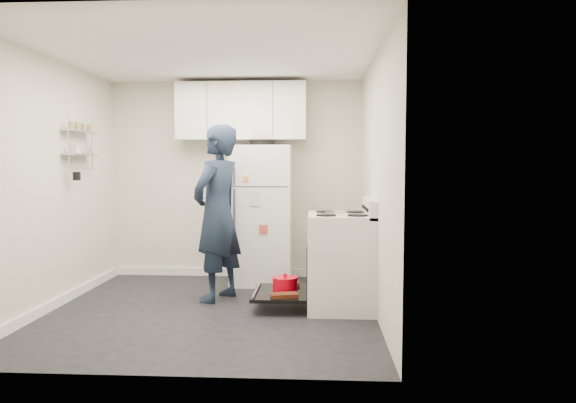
# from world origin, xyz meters

# --- Properties ---
(room) EXTENTS (3.21, 3.21, 2.51)m
(room) POSITION_xyz_m (-0.03, 0.03, 1.21)
(room) COLOR black
(room) RESTS_ON ground
(electric_range) EXTENTS (0.66, 0.76, 1.10)m
(electric_range) POSITION_xyz_m (1.26, 0.15, 0.47)
(electric_range) COLOR silver
(electric_range) RESTS_ON ground
(open_oven_door) EXTENTS (0.55, 0.70, 0.21)m
(open_oven_door) POSITION_xyz_m (0.69, 0.17, 0.18)
(open_oven_door) COLOR black
(open_oven_door) RESTS_ON ground
(refrigerator) EXTENTS (0.72, 0.74, 1.74)m
(refrigerator) POSITION_xyz_m (0.37, 1.25, 0.84)
(refrigerator) COLOR white
(refrigerator) RESTS_ON ground
(upper_cabinets) EXTENTS (1.60, 0.33, 0.70)m
(upper_cabinets) POSITION_xyz_m (0.10, 1.43, 2.10)
(upper_cabinets) COLOR silver
(upper_cabinets) RESTS_ON room
(wall_shelf_rack) EXTENTS (0.14, 0.60, 0.61)m
(wall_shelf_rack) POSITION_xyz_m (-1.52, 0.49, 1.68)
(wall_shelf_rack) COLOR #B2B2B7
(wall_shelf_rack) RESTS_ON room
(person) EXTENTS (0.69, 0.80, 1.86)m
(person) POSITION_xyz_m (-0.02, 0.41, 0.93)
(person) COLOR #182336
(person) RESTS_ON ground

